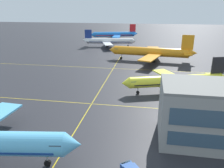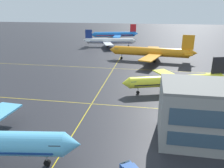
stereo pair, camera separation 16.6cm
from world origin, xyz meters
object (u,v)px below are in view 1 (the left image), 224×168
Objects in this scene: airliner_far_left_stand at (109,41)px; airliner_third_row at (152,52)px; airliner_far_right_stand at (115,34)px; airliner_second_row at (177,81)px.

airliner_third_row is at bearing -52.54° from airliner_far_left_stand.
airliner_third_row reaches higher than airliner_far_right_stand.
airliner_third_row is 1.14× the size of airliner_far_right_stand.
airliner_third_row is (-7.38, 37.86, 0.74)m from airliner_second_row.
airliner_second_row is 0.97× the size of airliner_far_left_stand.
airliner_second_row is at bearing -65.15° from airliner_far_left_stand.
airliner_second_row is 78.68m from airliner_far_left_stand.
airliner_second_row is 0.92× the size of airliner_far_right_stand.
airliner_far_left_stand is at bearing 114.85° from airliner_second_row.
airliner_far_right_stand is (-26.98, 64.33, -0.47)m from airliner_third_row.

